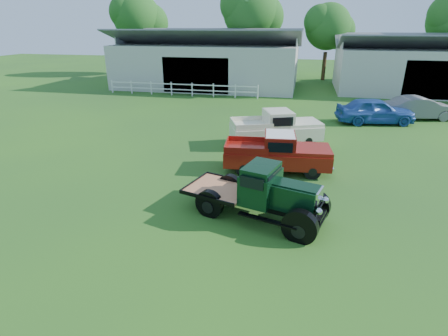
% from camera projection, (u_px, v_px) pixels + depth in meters
% --- Properties ---
extents(ground, '(120.00, 120.00, 0.00)m').
position_uv_depth(ground, '(211.00, 207.00, 12.50)').
color(ground, '#294D20').
extents(shed_left, '(18.80, 10.20, 5.60)m').
position_uv_depth(shed_left, '(209.00, 58.00, 36.32)').
color(shed_left, silver).
rests_on(shed_left, ground).
extents(shed_right, '(16.80, 9.20, 5.20)m').
position_uv_depth(shed_right, '(426.00, 64.00, 33.04)').
color(shed_right, silver).
rests_on(shed_right, ground).
extents(fence_rail, '(14.20, 0.16, 1.20)m').
position_uv_depth(fence_rail, '(182.00, 89.00, 31.95)').
color(fence_rail, white).
rests_on(fence_rail, ground).
extents(tree_a, '(6.30, 6.30, 10.50)m').
position_uv_depth(tree_a, '(139.00, 32.00, 43.94)').
color(tree_a, '#27501F').
rests_on(tree_a, ground).
extents(tree_b, '(6.90, 6.90, 11.50)m').
position_uv_depth(tree_b, '(250.00, 27.00, 41.81)').
color(tree_b, '#27501F').
rests_on(tree_b, ground).
extents(tree_c, '(5.40, 5.40, 9.00)m').
position_uv_depth(tree_c, '(327.00, 40.00, 39.56)').
color(tree_c, '#27501F').
rests_on(tree_c, ground).
extents(vintage_flatbed, '(5.11, 3.13, 1.89)m').
position_uv_depth(vintage_flatbed, '(258.00, 191.00, 11.54)').
color(vintage_flatbed, black).
rests_on(vintage_flatbed, ground).
extents(red_pickup, '(4.91, 2.29, 1.73)m').
position_uv_depth(red_pickup, '(277.00, 152.00, 15.32)').
color(red_pickup, maroon).
rests_on(red_pickup, ground).
extents(white_pickup, '(5.32, 3.59, 1.82)m').
position_uv_depth(white_pickup, '(276.00, 128.00, 18.75)').
color(white_pickup, beige).
rests_on(white_pickup, ground).
extents(misc_car_blue, '(5.19, 2.87, 1.67)m').
position_uv_depth(misc_car_blue, '(375.00, 111.00, 22.88)').
color(misc_car_blue, '#2A56A9').
rests_on(misc_car_blue, ground).
extents(misc_car_grey, '(4.91, 2.60, 1.54)m').
position_uv_depth(misc_car_grey, '(420.00, 108.00, 23.91)').
color(misc_car_grey, slate).
rests_on(misc_car_grey, ground).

